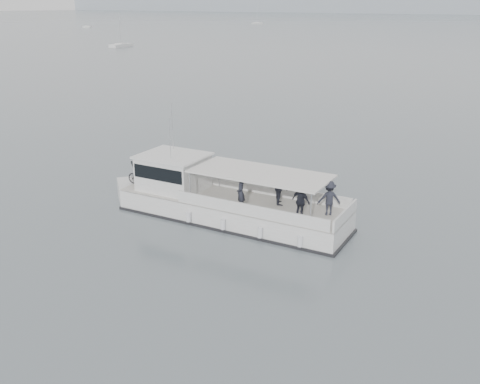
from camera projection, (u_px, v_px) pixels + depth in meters
The scene contains 2 objects.
ground at pixel (130, 211), 28.14m from camera, with size 1400.00×1400.00×0.00m, color slate.
tour_boat at pixel (212, 199), 27.24m from camera, with size 13.56×4.97×5.64m.
Camera 1 is at (20.47, -17.33, 10.36)m, focal length 40.00 mm.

